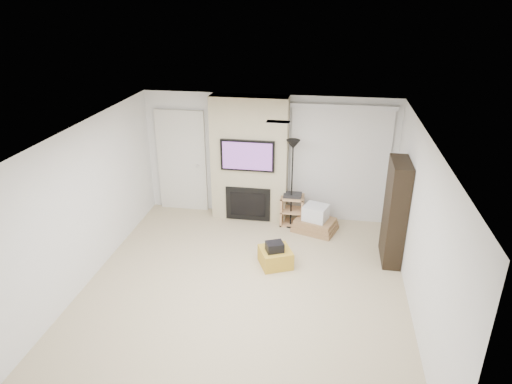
% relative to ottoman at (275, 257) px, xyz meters
% --- Properties ---
extents(floor, '(5.00, 5.50, 0.00)m').
position_rel_ottoman_xyz_m(floor, '(-0.40, -0.79, -0.15)').
color(floor, '#C2AF8A').
rests_on(floor, ground).
extents(ceiling, '(5.00, 5.50, 0.00)m').
position_rel_ottoman_xyz_m(ceiling, '(-0.40, -0.79, 2.35)').
color(ceiling, white).
rests_on(ceiling, wall_back).
extents(wall_back, '(5.00, 0.00, 2.50)m').
position_rel_ottoman_xyz_m(wall_back, '(-0.40, 1.96, 1.10)').
color(wall_back, white).
rests_on(wall_back, ground).
extents(wall_front, '(5.00, 0.00, 2.50)m').
position_rel_ottoman_xyz_m(wall_front, '(-0.40, -3.54, 1.10)').
color(wall_front, white).
rests_on(wall_front, ground).
extents(wall_left, '(0.00, 5.50, 2.50)m').
position_rel_ottoman_xyz_m(wall_left, '(-2.90, -0.79, 1.10)').
color(wall_left, white).
rests_on(wall_left, ground).
extents(wall_right, '(0.00, 5.50, 2.50)m').
position_rel_ottoman_xyz_m(wall_right, '(2.10, -0.79, 1.10)').
color(wall_right, white).
rests_on(wall_right, ground).
extents(hvac_vent, '(0.35, 0.18, 0.01)m').
position_rel_ottoman_xyz_m(hvac_vent, '(-0.00, 0.01, 2.35)').
color(hvac_vent, silver).
rests_on(hvac_vent, ceiling).
extents(ottoman, '(0.66, 0.66, 0.30)m').
position_rel_ottoman_xyz_m(ottoman, '(0.00, 0.00, 0.00)').
color(ottoman, gold).
rests_on(ottoman, floor).
extents(black_bag, '(0.35, 0.31, 0.16)m').
position_rel_ottoman_xyz_m(black_bag, '(-0.01, -0.05, 0.23)').
color(black_bag, black).
rests_on(black_bag, ottoman).
extents(fireplace_wall, '(1.50, 0.47, 2.50)m').
position_rel_ottoman_xyz_m(fireplace_wall, '(-0.75, 1.75, 1.09)').
color(fireplace_wall, '#BAAE8B').
rests_on(fireplace_wall, floor).
extents(entry_door, '(1.02, 0.11, 2.14)m').
position_rel_ottoman_xyz_m(entry_door, '(-2.20, 1.93, 0.90)').
color(entry_door, silver).
rests_on(entry_door, floor).
extents(vertical_blinds, '(1.98, 0.10, 2.37)m').
position_rel_ottoman_xyz_m(vertical_blinds, '(1.00, 1.91, 1.12)').
color(vertical_blinds, silver).
rests_on(vertical_blinds, floor).
extents(floor_lamp, '(0.26, 0.26, 1.77)m').
position_rel_ottoman_xyz_m(floor_lamp, '(0.12, 1.48, 1.25)').
color(floor_lamp, black).
rests_on(floor_lamp, floor).
extents(av_stand, '(0.45, 0.38, 0.66)m').
position_rel_ottoman_xyz_m(av_stand, '(0.14, 1.55, 0.20)').
color(av_stand, tan).
rests_on(av_stand, floor).
extents(box_stack, '(0.94, 0.82, 0.53)m').
position_rel_ottoman_xyz_m(box_stack, '(0.61, 1.35, 0.05)').
color(box_stack, '#97714A').
rests_on(box_stack, floor).
extents(bookshelf, '(0.30, 0.80, 1.80)m').
position_rel_ottoman_xyz_m(bookshelf, '(1.94, 0.53, 0.75)').
color(bookshelf, black).
rests_on(bookshelf, floor).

